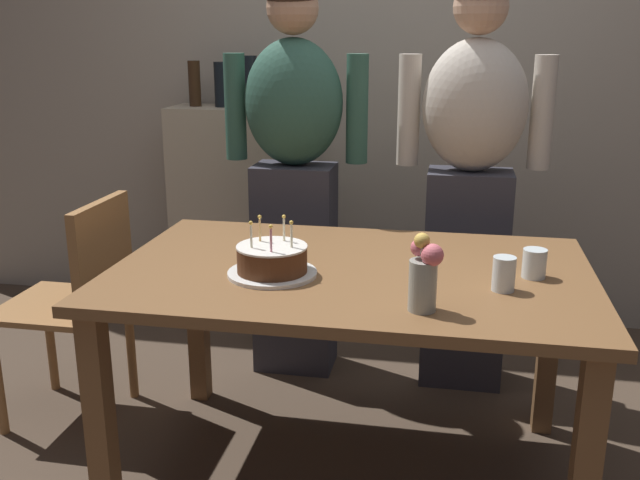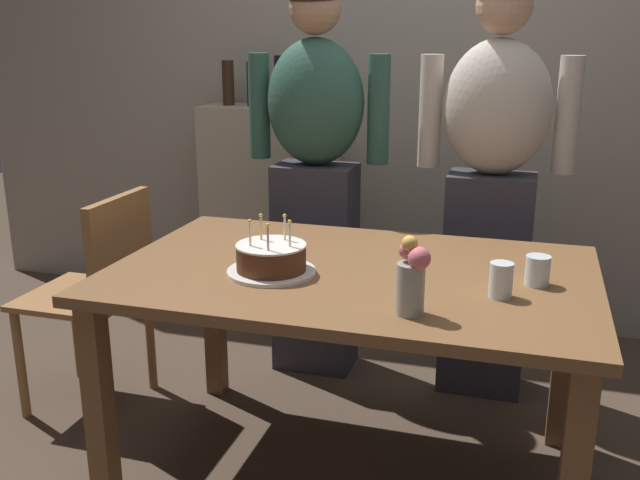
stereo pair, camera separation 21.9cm
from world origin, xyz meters
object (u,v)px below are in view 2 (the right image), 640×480
Objects in this scene: water_glass_far at (501,280)px; dining_chair at (101,285)px; flower_vase at (412,276)px; person_man_bearded at (316,175)px; water_glass_near at (538,270)px; person_woman_cardigan at (492,186)px; birthday_cake at (271,260)px.

water_glass_far is 0.12× the size of dining_chair.
flower_vase is at bearing -137.82° from water_glass_far.
flower_vase is 1.25m from person_man_bearded.
person_man_bearded reaches higher than water_glass_near.
flower_vase is 1.10m from person_woman_cardigan.
person_man_bearded is 0.73m from person_woman_cardigan.
dining_chair is (-1.28, 0.50, -0.33)m from flower_vase.
flower_vase is at bearing 68.92° from dining_chair.
person_woman_cardigan reaches higher than water_glass_far.
person_man_bearded and person_woman_cardigan have the same top height.
person_woman_cardigan reaches higher than birthday_cake.
flower_vase is at bearing -133.43° from water_glass_near.
dining_chair is at bearing 23.03° from person_woman_cardigan.
water_glass_far is at bearing -125.67° from water_glass_near.
person_man_bearded reaches higher than dining_chair.
birthday_cake is 1.29× the size of flower_vase.
birthday_cake is 0.32× the size of dining_chair.
dining_chair is (-1.42, -0.60, -0.36)m from person_woman_cardigan.
water_glass_near is at bearing 46.57° from flower_vase.
flower_vase is 0.25× the size of dining_chair.
flower_vase reaches higher than birthday_cake.
dining_chair is (-0.68, -0.60, -0.36)m from person_man_bearded.
person_woman_cardigan is (0.73, 0.00, 0.00)m from person_man_bearded.
dining_chair is (-1.50, 0.30, -0.27)m from water_glass_far.
person_woman_cardigan reaches higher than water_glass_near.
birthday_cake is at bearing 70.46° from dining_chair.
water_glass_near is 1.63m from dining_chair.
water_glass_near is (0.78, 0.13, -0.00)m from birthday_cake.
birthday_cake is 0.91m from person_man_bearded.
water_glass_near is at bearing 9.36° from birthday_cake.
person_man_bearded is at bearing 140.28° from water_glass_near.
water_glass_far is 1.22m from person_man_bearded.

